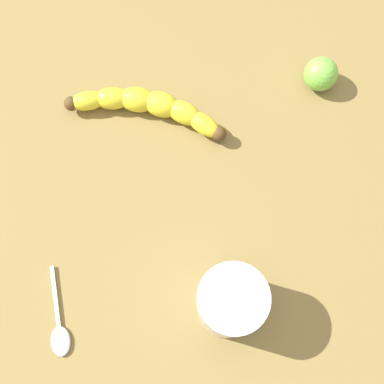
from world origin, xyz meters
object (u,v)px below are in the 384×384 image
(smoothie_glass, at_px, (231,302))
(teaspoon, at_px, (60,336))
(banana, at_px, (148,106))
(lime_fruit, at_px, (321,74))

(smoothie_glass, xyz_separation_m, teaspoon, (0.20, 0.06, -0.04))
(banana, xyz_separation_m, teaspoon, (0.06, 0.32, -0.01))
(banana, height_order, teaspoon, banana)
(banana, height_order, lime_fruit, lime_fruit)
(smoothie_glass, relative_size, lime_fruit, 1.78)
(banana, height_order, smoothie_glass, smoothie_glass)
(banana, xyz_separation_m, smoothie_glass, (-0.14, 0.25, 0.02))
(smoothie_glass, bearing_deg, teaspoon, 17.24)
(smoothie_glass, bearing_deg, banana, -61.15)
(teaspoon, bearing_deg, smoothie_glass, 88.34)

